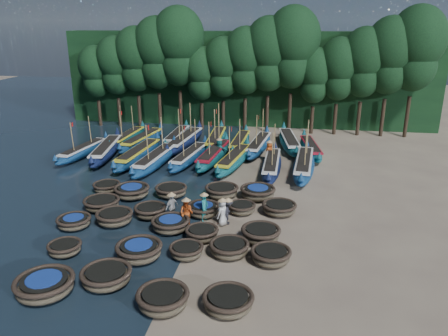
# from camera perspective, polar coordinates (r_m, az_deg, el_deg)

# --- Properties ---
(ground) EXTENTS (120.00, 120.00, 0.00)m
(ground) POSITION_cam_1_polar(r_m,az_deg,el_deg) (27.56, -2.17, -4.99)
(ground) COLOR gray
(ground) RESTS_ON ground
(foliage_wall) EXTENTS (40.00, 3.00, 10.00)m
(foliage_wall) POSITION_cam_1_polar(r_m,az_deg,el_deg) (48.88, 3.16, 11.55)
(foliage_wall) COLOR black
(foliage_wall) RESTS_ON ground
(coracle_1) EXTENTS (2.68, 2.68, 0.83)m
(coracle_1) POSITION_cam_1_polar(r_m,az_deg,el_deg) (20.51, -22.38, -13.99)
(coracle_1) COLOR brown
(coracle_1) RESTS_ON ground
(coracle_2) EXTENTS (2.27, 2.27, 0.76)m
(coracle_2) POSITION_cam_1_polar(r_m,az_deg,el_deg) (20.39, -15.12, -13.48)
(coracle_2) COLOR brown
(coracle_2) RESTS_ON ground
(coracle_3) EXTENTS (2.56, 2.56, 0.82)m
(coracle_3) POSITION_cam_1_polar(r_m,az_deg,el_deg) (18.45, -7.99, -16.58)
(coracle_3) COLOR brown
(coracle_3) RESTS_ON ground
(coracle_4) EXTENTS (2.21, 2.21, 0.73)m
(coracle_4) POSITION_cam_1_polar(r_m,az_deg,el_deg) (18.26, 0.55, -17.01)
(coracle_4) COLOR brown
(coracle_4) RESTS_ON ground
(coracle_5) EXTENTS (1.96, 1.96, 0.63)m
(coracle_5) POSITION_cam_1_polar(r_m,az_deg,el_deg) (23.40, -20.08, -9.78)
(coracle_5) COLOR brown
(coracle_5) RESTS_ON ground
(coracle_6) EXTENTS (2.30, 2.30, 0.84)m
(coracle_6) POSITION_cam_1_polar(r_m,az_deg,el_deg) (21.93, -11.03, -10.54)
(coracle_6) COLOR brown
(coracle_6) RESTS_ON ground
(coracle_7) EXTENTS (2.01, 2.01, 0.65)m
(coracle_7) POSITION_cam_1_polar(r_m,az_deg,el_deg) (21.86, -4.94, -10.69)
(coracle_7) COLOR brown
(coracle_7) RESTS_ON ground
(coracle_8) EXTENTS (2.44, 2.44, 0.74)m
(coracle_8) POSITION_cam_1_polar(r_m,az_deg,el_deg) (21.89, 0.70, -10.41)
(coracle_8) COLOR brown
(coracle_8) RESTS_ON ground
(coracle_9) EXTENTS (2.39, 2.39, 0.74)m
(coracle_9) POSITION_cam_1_polar(r_m,az_deg,el_deg) (21.40, 6.14, -11.26)
(coracle_9) COLOR brown
(coracle_9) RESTS_ON ground
(coracle_10) EXTENTS (2.10, 2.10, 0.66)m
(coracle_10) POSITION_cam_1_polar(r_m,az_deg,el_deg) (26.04, -19.01, -6.64)
(coracle_10) COLOR brown
(coracle_10) RESTS_ON ground
(coracle_11) EXTENTS (2.61, 2.61, 0.78)m
(coracle_11) POSITION_cam_1_polar(r_m,az_deg,el_deg) (25.77, -14.12, -6.25)
(coracle_11) COLOR brown
(coracle_11) RESTS_ON ground
(coracle_12) EXTENTS (2.49, 2.49, 0.75)m
(coracle_12) POSITION_cam_1_polar(r_m,az_deg,el_deg) (24.44, -6.99, -7.26)
(coracle_12) COLOR brown
(coracle_12) RESTS_ON ground
(coracle_13) EXTENTS (2.13, 2.13, 0.69)m
(coracle_13) POSITION_cam_1_polar(r_m,az_deg,el_deg) (23.37, -2.91, -8.51)
(coracle_13) COLOR brown
(coracle_13) RESTS_ON ground
(coracle_14) EXTENTS (2.48, 2.48, 0.83)m
(coracle_14) POSITION_cam_1_polar(r_m,az_deg,el_deg) (23.18, 4.84, -8.57)
(coracle_14) COLOR brown
(coracle_14) RESTS_ON ground
(coracle_15) EXTENTS (2.23, 2.23, 0.74)m
(coracle_15) POSITION_cam_1_polar(r_m,az_deg,el_deg) (27.91, -15.69, -4.47)
(coracle_15) COLOR brown
(coracle_15) RESTS_ON ground
(coracle_16) EXTENTS (2.04, 2.04, 0.73)m
(coracle_16) POSITION_cam_1_polar(r_m,az_deg,el_deg) (26.24, -9.60, -5.53)
(coracle_16) COLOR brown
(coracle_16) RESTS_ON ground
(coracle_17) EXTENTS (2.38, 2.38, 0.73)m
(coracle_17) POSITION_cam_1_polar(r_m,az_deg,el_deg) (26.09, -2.71, -5.41)
(coracle_17) COLOR brown
(coracle_17) RESTS_ON ground
(coracle_18) EXTENTS (2.06, 2.06, 0.65)m
(coracle_18) POSITION_cam_1_polar(r_m,az_deg,el_deg) (26.41, 2.32, -5.21)
(coracle_18) COLOR brown
(coracle_18) RESTS_ON ground
(coracle_19) EXTENTS (2.10, 2.10, 0.71)m
(coracle_19) POSITION_cam_1_polar(r_m,az_deg,el_deg) (26.50, 7.23, -5.19)
(coracle_19) COLOR brown
(coracle_19) RESTS_ON ground
(coracle_20) EXTENTS (1.96, 1.96, 0.64)m
(coracle_20) POSITION_cam_1_polar(r_m,az_deg,el_deg) (30.73, -15.06, -2.36)
(coracle_20) COLOR brown
(coracle_20) RESTS_ON ground
(coracle_21) EXTENTS (2.34, 2.34, 0.80)m
(coracle_21) POSITION_cam_1_polar(r_m,az_deg,el_deg) (29.26, -11.95, -2.98)
(coracle_21) COLOR brown
(coracle_21) RESTS_ON ground
(coracle_22) EXTENTS (2.57, 2.57, 0.73)m
(coracle_22) POSITION_cam_1_polar(r_m,az_deg,el_deg) (29.06, -6.92, -2.95)
(coracle_22) COLOR brown
(coracle_22) RESTS_ON ground
(coracle_23) EXTENTS (2.58, 2.58, 0.77)m
(coracle_23) POSITION_cam_1_polar(r_m,az_deg,el_deg) (28.76, -0.30, -3.00)
(coracle_23) COLOR brown
(coracle_23) RESTS_ON ground
(coracle_24) EXTENTS (2.78, 2.78, 0.82)m
(coracle_24) POSITION_cam_1_polar(r_m,az_deg,el_deg) (28.53, 4.43, -3.17)
(coracle_24) COLOR brown
(coracle_24) RESTS_ON ground
(long_boat_0) EXTENTS (2.36, 7.75, 3.32)m
(long_boat_0) POSITION_cam_1_polar(r_m,az_deg,el_deg) (39.15, -17.90, 2.16)
(long_boat_0) COLOR navy
(long_boat_0) RESTS_ON ground
(long_boat_1) EXTENTS (2.97, 8.98, 1.60)m
(long_boat_1) POSITION_cam_1_polar(r_m,az_deg,el_deg) (38.47, -15.13, 2.26)
(long_boat_1) COLOR #111A3E
(long_boat_1) RESTS_ON ground
(long_boat_2) EXTENTS (2.26, 9.04, 1.60)m
(long_boat_2) POSITION_cam_1_polar(r_m,az_deg,el_deg) (36.64, -11.15, 1.75)
(long_boat_2) COLOR navy
(long_boat_2) RESTS_ON ground
(long_boat_3) EXTENTS (2.35, 8.90, 3.79)m
(long_boat_3) POSITION_cam_1_polar(r_m,az_deg,el_deg) (35.08, -8.92, 1.11)
(long_boat_3) COLOR navy
(long_boat_3) RESTS_ON ground
(long_boat_4) EXTENTS (2.50, 8.01, 3.43)m
(long_boat_4) POSITION_cam_1_polar(r_m,az_deg,el_deg) (35.70, -4.53, 1.50)
(long_boat_4) COLOR navy
(long_boat_4) RESTS_ON ground
(long_boat_5) EXTENTS (2.36, 8.77, 3.74)m
(long_boat_5) POSITION_cam_1_polar(r_m,az_deg,el_deg) (35.89, -1.36, 1.73)
(long_boat_5) COLOR #11605A
(long_boat_5) RESTS_ON ground
(long_boat_6) EXTENTS (2.77, 8.45, 3.63)m
(long_boat_6) POSITION_cam_1_polar(r_m,az_deg,el_deg) (34.71, 1.30, 1.11)
(long_boat_6) COLOR #11605A
(long_boat_6) RESTS_ON ground
(long_boat_7) EXTENTS (1.50, 8.35, 3.55)m
(long_boat_7) POSITION_cam_1_polar(r_m,az_deg,el_deg) (33.61, 6.23, 0.38)
(long_boat_7) COLOR #111A3E
(long_boat_7) RESTS_ON ground
(long_boat_8) EXTENTS (2.17, 9.08, 3.87)m
(long_boat_8) POSITION_cam_1_polar(r_m,az_deg,el_deg) (33.84, 10.39, 0.39)
(long_boat_8) COLOR navy
(long_boat_8) RESTS_ON ground
(long_boat_9) EXTENTS (1.79, 7.87, 3.35)m
(long_boat_9) POSITION_cam_1_polar(r_m,az_deg,el_deg) (42.52, -12.46, 3.91)
(long_boat_9) COLOR #11605A
(long_boat_9) RESTS_ON ground
(long_boat_10) EXTENTS (2.68, 8.42, 1.50)m
(long_boat_10) POSITION_cam_1_polar(r_m,az_deg,el_deg) (41.13, -10.63, 3.59)
(long_boat_10) COLOR navy
(long_boat_10) RESTS_ON ground
(long_boat_11) EXTENTS (1.43, 8.00, 1.41)m
(long_boat_11) POSITION_cam_1_polar(r_m,az_deg,el_deg) (42.10, -6.17, 4.11)
(long_boat_11) COLOR #11605A
(long_boat_11) RESTS_ON ground
(long_boat_12) EXTENTS (2.51, 9.12, 3.89)m
(long_boat_12) POSITION_cam_1_polar(r_m,az_deg,el_deg) (40.26, -5.11, 3.59)
(long_boat_12) COLOR #111A3E
(long_boat_12) RESTS_ON ground
(long_boat_13) EXTENTS (1.90, 8.81, 3.75)m
(long_boat_13) POSITION_cam_1_polar(r_m,az_deg,el_deg) (40.58, -1.05, 3.74)
(long_boat_13) COLOR #11605A
(long_boat_13) RESTS_ON ground
(long_boat_14) EXTENTS (1.68, 7.99, 1.41)m
(long_boat_14) POSITION_cam_1_polar(r_m,az_deg,el_deg) (39.86, 2.09, 3.37)
(long_boat_14) COLOR #11605A
(long_boat_14) RESTS_ON ground
(long_boat_15) EXTENTS (2.44, 8.50, 3.63)m
(long_boat_15) POSITION_cam_1_polar(r_m,az_deg,el_deg) (38.89, 4.54, 2.99)
(long_boat_15) COLOR navy
(long_boat_15) RESTS_ON ground
(long_boat_16) EXTENTS (2.85, 8.83, 1.57)m
(long_boat_16) POSITION_cam_1_polar(r_m,az_deg,el_deg) (40.20, 8.52, 3.40)
(long_boat_16) COLOR #11605A
(long_boat_16) RESTS_ON ground
(long_boat_17) EXTENTS (2.45, 7.72, 1.37)m
(long_boat_17) POSITION_cam_1_polar(r_m,az_deg,el_deg) (38.75, 11.25, 2.55)
(long_boat_17) COLOR #11605A
(long_boat_17) RESTS_ON ground
(fisherman_0) EXTENTS (0.79, 0.92, 1.79)m
(fisherman_0) POSITION_cam_1_polar(r_m,az_deg,el_deg) (24.72, -0.20, -5.70)
(fisherman_0) COLOR beige
(fisherman_0) RESTS_ON ground
(fisherman_1) EXTENTS (0.55, 0.70, 1.89)m
(fisherman_1) POSITION_cam_1_polar(r_m,az_deg,el_deg) (25.22, -2.58, -4.99)
(fisherman_1) COLOR #1B7372
(fisherman_1) RESTS_ON ground
(fisherman_2) EXTENTS (0.92, 0.78, 1.88)m
(fisherman_2) POSITION_cam_1_polar(r_m,az_deg,el_deg) (24.65, -4.93, -5.78)
(fisherman_2) COLOR #AE4517
(fisherman_2) RESTS_ON ground
(fisherman_3) EXTENTS (0.62, 1.00, 1.71)m
(fisherman_3) POSITION_cam_1_polar(r_m,az_deg,el_deg) (24.93, 0.54, -5.62)
(fisherman_3) COLOR black
(fisherman_3) RESTS_ON ground
(fisherman_4) EXTENTS (0.83, 1.05, 1.87)m
(fisherman_4) POSITION_cam_1_polar(r_m,az_deg,el_deg) (25.46, -6.82, -4.99)
(fisherman_4) COLOR beige
(fisherman_4) RESTS_ON ground
(fisherman_5) EXTENTS (1.57, 1.43, 1.94)m
(fisherman_5) POSITION_cam_1_polar(r_m,az_deg,el_deg) (36.51, -0.60, 2.54)
(fisherman_5) COLOR #1B7372
(fisherman_5) RESTS_ON ground
(fisherman_6) EXTENTS (0.96, 1.00, 1.93)m
(fisherman_6) POSITION_cam_1_polar(r_m,az_deg,el_deg) (35.97, 5.91, 2.21)
(fisherman_6) COLOR #AE4517
(fisherman_6) RESTS_ON ground
(tree_0) EXTENTS (3.68, 3.68, 8.68)m
(tree_0) POSITION_cam_1_polar(r_m,az_deg,el_deg) (49.68, -16.39, 12.08)
(tree_0) COLOR black
(tree_0) RESTS_ON ground
(tree_1) EXTENTS (4.09, 4.09, 9.65)m
(tree_1) POSITION_cam_1_polar(r_m,az_deg,el_deg) (48.69, -13.95, 12.97)
(tree_1) COLOR black
(tree_1) RESTS_ON ground
(tree_2) EXTENTS (4.51, 4.51, 10.63)m
(tree_2) POSITION_cam_1_polar(r_m,az_deg,el_deg) (47.79, -11.40, 13.86)
(tree_2) COLOR black
(tree_2) RESTS_ON ground
(tree_3) EXTENTS (4.92, 4.92, 11.60)m
(tree_3) POSITION_cam_1_polar(r_m,az_deg,el_deg) (47.01, -8.73, 14.76)
(tree_3) COLOR black
(tree_3) RESTS_ON ground
(tree_4) EXTENTS (5.34, 5.34, 12.58)m
(tree_4) POSITION_cam_1_polar(r_m,az_deg,el_deg) (46.33, -5.95, 15.65)
(tree_4) COLOR black
(tree_4) RESTS_ON ground
(tree_5) EXTENTS (3.68, 3.68, 8.68)m
(tree_5) POSITION_cam_1_polar(r_m,az_deg,el_deg) (46.02, -3.00, 12.32)
(tree_5) COLOR black
(tree_5) RESTS_ON ground
(tree_6) EXTENTS (4.09, 4.09, 9.65)m
(tree_6) POSITION_cam_1_polar(r_m,az_deg,el_deg) (45.53, -0.11, 13.14)
(tree_6) COLOR black
(tree_6) RESTS_ON ground
(tree_7) EXTENTS (4.51, 4.51, 10.63)m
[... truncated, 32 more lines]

